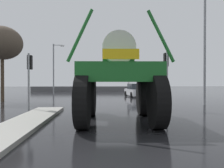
{
  "coord_description": "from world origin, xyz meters",
  "views": [
    {
      "loc": [
        -0.39,
        -1.53,
        1.72
      ],
      "look_at": [
        0.35,
        10.09,
        1.6
      ],
      "focal_mm": 33.07,
      "sensor_mm": 36.0,
      "label": 1
    }
  ],
  "objects_px": {
    "oversize_sprayer": "(118,79)",
    "streetlight_near_right": "(207,43)",
    "sedan_ahead": "(136,90)",
    "traffic_signal_near_right": "(166,67)",
    "streetlight_far_left": "(54,66)",
    "bare_tree_left": "(2,43)",
    "traffic_signal_near_left": "(30,69)",
    "traffic_signal_far_left": "(129,77)",
    "traffic_signal_far_right": "(85,74)"
  },
  "relations": [
    {
      "from": "traffic_signal_near_left",
      "to": "traffic_signal_far_right",
      "type": "relative_size",
      "value": 0.87
    },
    {
      "from": "oversize_sprayer",
      "to": "sedan_ahead",
      "type": "bearing_deg",
      "value": -10.26
    },
    {
      "from": "oversize_sprayer",
      "to": "traffic_signal_far_left",
      "type": "height_order",
      "value": "oversize_sprayer"
    },
    {
      "from": "traffic_signal_near_right",
      "to": "bare_tree_left",
      "type": "relative_size",
      "value": 0.55
    },
    {
      "from": "oversize_sprayer",
      "to": "streetlight_near_right",
      "type": "bearing_deg",
      "value": -48.17
    },
    {
      "from": "traffic_signal_near_left",
      "to": "traffic_signal_near_right",
      "type": "xyz_separation_m",
      "value": [
        8.35,
        -0.0,
        0.16
      ]
    },
    {
      "from": "sedan_ahead",
      "to": "traffic_signal_near_right",
      "type": "distance_m",
      "value": 11.57
    },
    {
      "from": "bare_tree_left",
      "to": "traffic_signal_near_left",
      "type": "bearing_deg",
      "value": -54.33
    },
    {
      "from": "sedan_ahead",
      "to": "streetlight_far_left",
      "type": "bearing_deg",
      "value": 54.44
    },
    {
      "from": "oversize_sprayer",
      "to": "traffic_signal_far_left",
      "type": "xyz_separation_m",
      "value": [
        3.56,
        21.39,
        0.58
      ]
    },
    {
      "from": "traffic_signal_near_left",
      "to": "bare_tree_left",
      "type": "bearing_deg",
      "value": 125.67
    },
    {
      "from": "traffic_signal_near_right",
      "to": "bare_tree_left",
      "type": "xyz_separation_m",
      "value": [
        -12.64,
        5.99,
        2.46
      ]
    },
    {
      "from": "sedan_ahead",
      "to": "bare_tree_left",
      "type": "height_order",
      "value": "bare_tree_left"
    },
    {
      "from": "traffic_signal_near_left",
      "to": "streetlight_far_left",
      "type": "distance_m",
      "value": 17.58
    },
    {
      "from": "bare_tree_left",
      "to": "streetlight_far_left",
      "type": "bearing_deg",
      "value": 79.73
    },
    {
      "from": "traffic_signal_near_left",
      "to": "traffic_signal_far_left",
      "type": "bearing_deg",
      "value": 64.36
    },
    {
      "from": "streetlight_near_right",
      "to": "bare_tree_left",
      "type": "height_order",
      "value": "streetlight_near_right"
    },
    {
      "from": "sedan_ahead",
      "to": "traffic_signal_far_right",
      "type": "distance_m",
      "value": 9.24
    },
    {
      "from": "traffic_signal_near_right",
      "to": "traffic_signal_far_left",
      "type": "xyz_separation_m",
      "value": [
        0.22,
        17.84,
        -0.21
      ]
    },
    {
      "from": "oversize_sprayer",
      "to": "traffic_signal_near_left",
      "type": "height_order",
      "value": "oversize_sprayer"
    },
    {
      "from": "traffic_signal_near_right",
      "to": "oversize_sprayer",
      "type": "bearing_deg",
      "value": -133.26
    },
    {
      "from": "streetlight_near_right",
      "to": "streetlight_far_left",
      "type": "bearing_deg",
      "value": 133.63
    },
    {
      "from": "traffic_signal_near_left",
      "to": "streetlight_near_right",
      "type": "relative_size",
      "value": 0.41
    },
    {
      "from": "oversize_sprayer",
      "to": "traffic_signal_far_right",
      "type": "xyz_separation_m",
      "value": [
        -2.83,
        21.38,
        1.03
      ]
    },
    {
      "from": "traffic_signal_far_right",
      "to": "traffic_signal_near_right",
      "type": "bearing_deg",
      "value": -70.91
    },
    {
      "from": "traffic_signal_far_right",
      "to": "sedan_ahead",
      "type": "bearing_deg",
      "value": -45.62
    },
    {
      "from": "sedan_ahead",
      "to": "traffic_signal_far_left",
      "type": "distance_m",
      "value": 6.66
    },
    {
      "from": "sedan_ahead",
      "to": "streetlight_far_left",
      "type": "xyz_separation_m",
      "value": [
        -10.69,
        5.97,
        3.27
      ]
    },
    {
      "from": "traffic_signal_near_left",
      "to": "traffic_signal_far_right",
      "type": "distance_m",
      "value": 17.97
    },
    {
      "from": "oversize_sprayer",
      "to": "traffic_signal_far_left",
      "type": "distance_m",
      "value": 21.7
    },
    {
      "from": "oversize_sprayer",
      "to": "traffic_signal_far_right",
      "type": "height_order",
      "value": "oversize_sprayer"
    },
    {
      "from": "traffic_signal_near_left",
      "to": "streetlight_near_right",
      "type": "bearing_deg",
      "value": 10.56
    },
    {
      "from": "traffic_signal_far_left",
      "to": "streetlight_near_right",
      "type": "distance_m",
      "value": 16.13
    },
    {
      "from": "oversize_sprayer",
      "to": "streetlight_near_right",
      "type": "xyz_separation_m",
      "value": [
        7.17,
        5.82,
        2.78
      ]
    },
    {
      "from": "traffic_signal_far_right",
      "to": "streetlight_near_right",
      "type": "relative_size",
      "value": 0.47
    },
    {
      "from": "traffic_signal_far_left",
      "to": "bare_tree_left",
      "type": "relative_size",
      "value": 0.51
    },
    {
      "from": "traffic_signal_far_left",
      "to": "streetlight_near_right",
      "type": "height_order",
      "value": "streetlight_near_right"
    },
    {
      "from": "oversize_sprayer",
      "to": "traffic_signal_near_left",
      "type": "xyz_separation_m",
      "value": [
        -5.0,
        3.55,
        0.64
      ]
    },
    {
      "from": "oversize_sprayer",
      "to": "traffic_signal_near_right",
      "type": "height_order",
      "value": "oversize_sprayer"
    },
    {
      "from": "streetlight_near_right",
      "to": "traffic_signal_far_left",
      "type": "bearing_deg",
      "value": 103.05
    },
    {
      "from": "sedan_ahead",
      "to": "traffic_signal_near_right",
      "type": "xyz_separation_m",
      "value": [
        -0.11,
        -11.41,
        1.93
      ]
    },
    {
      "from": "traffic_signal_far_left",
      "to": "traffic_signal_far_right",
      "type": "xyz_separation_m",
      "value": [
        -6.39,
        -0.01,
        0.45
      ]
    },
    {
      "from": "sedan_ahead",
      "to": "streetlight_far_left",
      "type": "distance_m",
      "value": 12.67
    },
    {
      "from": "streetlight_near_right",
      "to": "bare_tree_left",
      "type": "xyz_separation_m",
      "value": [
        -16.47,
        3.71,
        0.47
      ]
    },
    {
      "from": "sedan_ahead",
      "to": "streetlight_far_left",
      "type": "height_order",
      "value": "streetlight_far_left"
    },
    {
      "from": "oversize_sprayer",
      "to": "traffic_signal_near_right",
      "type": "bearing_deg",
      "value": -40.52
    },
    {
      "from": "traffic_signal_near_right",
      "to": "streetlight_far_left",
      "type": "relative_size",
      "value": 0.51
    },
    {
      "from": "traffic_signal_near_right",
      "to": "bare_tree_left",
      "type": "bearing_deg",
      "value": 154.66
    },
    {
      "from": "oversize_sprayer",
      "to": "traffic_signal_far_left",
      "type": "bearing_deg",
      "value": -6.7
    },
    {
      "from": "streetlight_far_left",
      "to": "bare_tree_left",
      "type": "distance_m",
      "value": 11.64
    }
  ]
}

